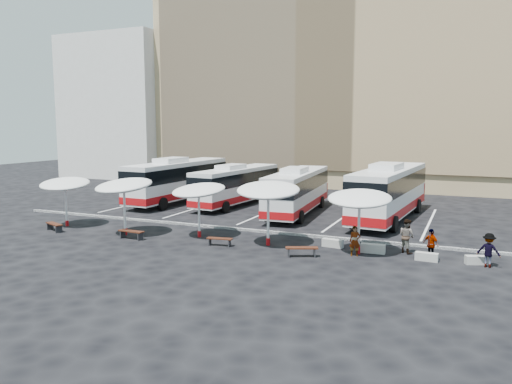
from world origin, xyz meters
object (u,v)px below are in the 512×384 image
at_px(sunshade_4, 360,199).
at_px(wood_bench_3, 302,249).
at_px(bus_1, 237,184).
at_px(sunshade_2, 199,190).
at_px(passenger_2, 431,244).
at_px(conc_bench_0, 333,243).
at_px(bus_0, 178,179).
at_px(conc_bench_3, 477,260).
at_px(passenger_3, 489,250).
at_px(bus_3, 390,190).
at_px(wood_bench_1, 131,233).
at_px(sunshade_3, 268,190).
at_px(wood_bench_2, 220,240).
at_px(passenger_0, 355,241).
at_px(bus_2, 298,190).
at_px(sunshade_1, 124,186).
at_px(passenger_1, 407,236).
at_px(conc_bench_1, 373,248).
at_px(sunshade_0, 65,184).
at_px(conc_bench_2, 427,257).
at_px(wood_bench_0, 54,225).

distance_m(sunshade_4, wood_bench_3, 4.03).
height_order(bus_1, sunshade_2, bus_1).
bearing_deg(passenger_2, conc_bench_0, -149.89).
height_order(bus_1, passenger_2, bus_1).
xyz_separation_m(sunshade_2, conc_bench_0, (8.10, 0.80, -2.64)).
relative_size(bus_0, conc_bench_3, 11.19).
bearing_deg(passenger_3, bus_3, -48.74).
bearing_deg(wood_bench_3, wood_bench_1, -178.84).
relative_size(sunshade_3, wood_bench_2, 2.86).
bearing_deg(bus_1, passenger_0, -39.14).
bearing_deg(bus_2, bus_1, 158.50).
relative_size(sunshade_1, conc_bench_3, 3.66).
bearing_deg(bus_1, bus_3, -1.31).
relative_size(wood_bench_2, passenger_1, 0.82).
height_order(bus_1, conc_bench_1, bus_1).
relative_size(bus_2, passenger_3, 6.99).
distance_m(sunshade_0, passenger_3, 25.93).
xyz_separation_m(bus_1, conc_bench_3, (18.72, -11.65, -1.59)).
distance_m(conc_bench_1, conc_bench_2, 2.81).
xyz_separation_m(sunshade_4, wood_bench_1, (-13.17, -2.00, -2.56)).
distance_m(bus_1, passenger_3, 22.65).
bearing_deg(wood_bench_2, passenger_3, 5.72).
distance_m(sunshade_0, sunshade_2, 9.89).
xyz_separation_m(bus_1, sunshade_2, (3.22, -11.90, 1.07)).
height_order(sunshade_1, sunshade_4, sunshade_1).
relative_size(bus_2, bus_3, 0.88).
bearing_deg(conc_bench_0, wood_bench_2, -158.94).
bearing_deg(wood_bench_2, bus_0, 130.09).
distance_m(wood_bench_2, passenger_2, 11.28).
bearing_deg(wood_bench_2, conc_bench_2, 7.20).
relative_size(conc_bench_2, passenger_2, 0.70).
bearing_deg(wood_bench_0, bus_1, 66.40).
xyz_separation_m(sunshade_3, conc_bench_0, (3.48, 1.05, -2.93)).
relative_size(bus_2, sunshade_2, 2.88).
distance_m(wood_bench_2, passenger_0, 7.54).
xyz_separation_m(wood_bench_1, passenger_0, (13.09, 1.51, 0.40)).
height_order(sunshade_3, wood_bench_3, sunshade_3).
height_order(sunshade_3, wood_bench_2, sunshade_3).
bearing_deg(conc_bench_2, passenger_2, 67.76).
height_order(bus_3, wood_bench_2, bus_3).
xyz_separation_m(conc_bench_1, passenger_0, (-0.76, -1.00, 0.55)).
xyz_separation_m(wood_bench_2, passenger_1, (9.87, 2.57, 0.58)).
xyz_separation_m(sunshade_3, conc_bench_3, (10.87, 0.50, -2.94)).
distance_m(bus_2, conc_bench_3, 16.08).
bearing_deg(passenger_2, passenger_1, -177.40).
xyz_separation_m(bus_3, sunshade_2, (-9.66, -10.46, 0.75)).
xyz_separation_m(wood_bench_2, passenger_3, (13.80, 1.38, 0.49)).
relative_size(conc_bench_1, passenger_3, 0.77).
distance_m(wood_bench_0, wood_bench_2, 11.59).
bearing_deg(wood_bench_2, passenger_1, 14.59).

